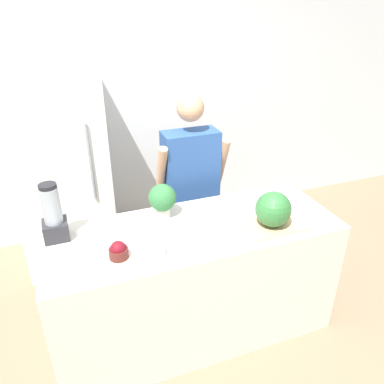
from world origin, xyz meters
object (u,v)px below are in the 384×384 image
object	(u,v)px
refrigerator	(61,170)
potted_plant	(162,199)
bowl_cherries	(118,251)
blender	(53,216)
bowl_cream	(156,249)
watermelon	(273,209)
person	(191,190)

from	to	relation	value
refrigerator	potted_plant	world-z (taller)	refrigerator
bowl_cherries	blender	world-z (taller)	blender
refrigerator	bowl_cream	bearing A→B (deg)	-72.95
refrigerator	potted_plant	size ratio (longest dim) A/B	7.65
blender	potted_plant	distance (m)	0.71
watermelon	blender	bearing A→B (deg)	165.05
watermelon	potted_plant	bearing A→B (deg)	148.75
watermelon	potted_plant	distance (m)	0.74
bowl_cherries	bowl_cream	bearing A→B (deg)	-15.86
refrigerator	watermelon	world-z (taller)	refrigerator
watermelon	blender	distance (m)	1.39
bowl_cream	blender	bearing A→B (deg)	143.54
blender	bowl_cherries	bearing A→B (deg)	-45.74
blender	potted_plant	bearing A→B (deg)	2.24
refrigerator	blender	size ratio (longest dim) A/B	4.81
watermelon	potted_plant	size ratio (longest dim) A/B	0.99
blender	refrigerator	bearing A→B (deg)	85.86
blender	potted_plant	size ratio (longest dim) A/B	1.59
person	refrigerator	bearing A→B (deg)	148.78
person	watermelon	distance (m)	0.91
watermelon	refrigerator	bearing A→B (deg)	131.01
potted_plant	watermelon	bearing A→B (deg)	-31.25
bowl_cherries	watermelon	bearing A→B (deg)	-1.19
watermelon	bowl_cherries	size ratio (longest dim) A/B	2.06
person	bowl_cherries	world-z (taller)	person
watermelon	bowl_cream	bearing A→B (deg)	-177.31
potted_plant	blender	bearing A→B (deg)	-177.76
bowl_cherries	blender	bearing A→B (deg)	134.26
watermelon	blender	xyz separation A→B (m)	(-1.34, 0.36, 0.03)
bowl_cherries	potted_plant	size ratio (longest dim) A/B	0.48
person	potted_plant	xyz separation A→B (m)	(-0.37, -0.46, 0.21)
watermelon	blender	size ratio (longest dim) A/B	0.62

